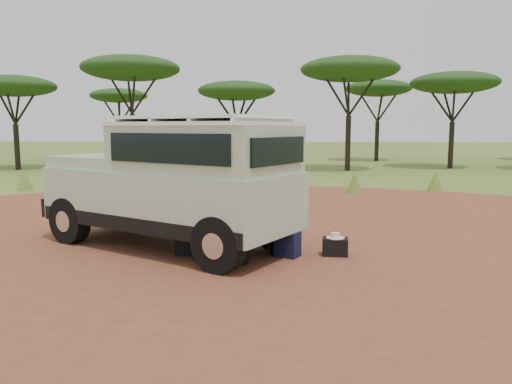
{
  "coord_description": "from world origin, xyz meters",
  "views": [
    {
      "loc": [
        0.36,
        -9.16,
        2.33
      ],
      "look_at": [
        -0.12,
        1.0,
        1.0
      ],
      "focal_mm": 35.0,
      "sensor_mm": 36.0,
      "label": 1
    }
  ],
  "objects_px": {
    "backpack_black": "(185,242)",
    "backpack_navy": "(233,244)",
    "safari_vehicle": "(176,185)",
    "duffel_navy": "(287,244)",
    "backpack_olive": "(278,235)",
    "hard_case": "(335,247)",
    "walking_staff": "(56,208)"
  },
  "relations": [
    {
      "from": "walking_staff",
      "to": "backpack_olive",
      "type": "xyz_separation_m",
      "value": [
        4.59,
        -0.65,
        -0.39
      ]
    },
    {
      "from": "backpack_navy",
      "to": "duffel_navy",
      "type": "distance_m",
      "value": 0.98
    },
    {
      "from": "duffel_navy",
      "to": "hard_case",
      "type": "relative_size",
      "value": 1.01
    },
    {
      "from": "backpack_black",
      "to": "backpack_navy",
      "type": "height_order",
      "value": "backpack_navy"
    },
    {
      "from": "safari_vehicle",
      "to": "duffel_navy",
      "type": "bearing_deg",
      "value": 14.76
    },
    {
      "from": "walking_staff",
      "to": "backpack_black",
      "type": "bearing_deg",
      "value": -59.63
    },
    {
      "from": "walking_staff",
      "to": "backpack_olive",
      "type": "height_order",
      "value": "walking_staff"
    },
    {
      "from": "backpack_navy",
      "to": "backpack_black",
      "type": "bearing_deg",
      "value": 173.23
    },
    {
      "from": "backpack_navy",
      "to": "hard_case",
      "type": "xyz_separation_m",
      "value": [
        1.85,
        0.26,
        -0.08
      ]
    },
    {
      "from": "safari_vehicle",
      "to": "backpack_olive",
      "type": "distance_m",
      "value": 2.17
    },
    {
      "from": "backpack_olive",
      "to": "hard_case",
      "type": "height_order",
      "value": "backpack_olive"
    },
    {
      "from": "hard_case",
      "to": "backpack_navy",
      "type": "bearing_deg",
      "value": -165.99
    },
    {
      "from": "duffel_navy",
      "to": "hard_case",
      "type": "bearing_deg",
      "value": 36.68
    },
    {
      "from": "walking_staff",
      "to": "duffel_navy",
      "type": "relative_size",
      "value": 3.0
    },
    {
      "from": "hard_case",
      "to": "backpack_olive",
      "type": "bearing_deg",
      "value": 165.27
    },
    {
      "from": "safari_vehicle",
      "to": "duffel_navy",
      "type": "height_order",
      "value": "safari_vehicle"
    },
    {
      "from": "backpack_black",
      "to": "hard_case",
      "type": "xyz_separation_m",
      "value": [
        2.73,
        0.1,
        -0.08
      ]
    },
    {
      "from": "backpack_navy",
      "to": "walking_staff",
      "type": "bearing_deg",
      "value": 164.52
    },
    {
      "from": "backpack_black",
      "to": "hard_case",
      "type": "height_order",
      "value": "backpack_black"
    },
    {
      "from": "safari_vehicle",
      "to": "backpack_black",
      "type": "height_order",
      "value": "safari_vehicle"
    },
    {
      "from": "backpack_navy",
      "to": "duffel_navy",
      "type": "relative_size",
      "value": 1.06
    },
    {
      "from": "walking_staff",
      "to": "backpack_olive",
      "type": "distance_m",
      "value": 4.65
    },
    {
      "from": "safari_vehicle",
      "to": "hard_case",
      "type": "height_order",
      "value": "safari_vehicle"
    },
    {
      "from": "safari_vehicle",
      "to": "backpack_olive",
      "type": "xyz_separation_m",
      "value": [
        1.96,
        -0.07,
        -0.94
      ]
    },
    {
      "from": "backpack_olive",
      "to": "duffel_navy",
      "type": "relative_size",
      "value": 1.21
    },
    {
      "from": "backpack_olive",
      "to": "hard_case",
      "type": "bearing_deg",
      "value": -21.2
    },
    {
      "from": "walking_staff",
      "to": "backpack_black",
      "type": "xyz_separation_m",
      "value": [
        2.9,
        -1.14,
        -0.43
      ]
    },
    {
      "from": "backpack_black",
      "to": "safari_vehicle",
      "type": "bearing_deg",
      "value": 120.1
    },
    {
      "from": "backpack_black",
      "to": "backpack_navy",
      "type": "relative_size",
      "value": 0.97
    },
    {
      "from": "backpack_black",
      "to": "hard_case",
      "type": "bearing_deg",
      "value": 6.1
    },
    {
      "from": "walking_staff",
      "to": "duffel_navy",
      "type": "bearing_deg",
      "value": -52.1
    },
    {
      "from": "duffel_navy",
      "to": "walking_staff",
      "type": "bearing_deg",
      "value": -166.26
    }
  ]
}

